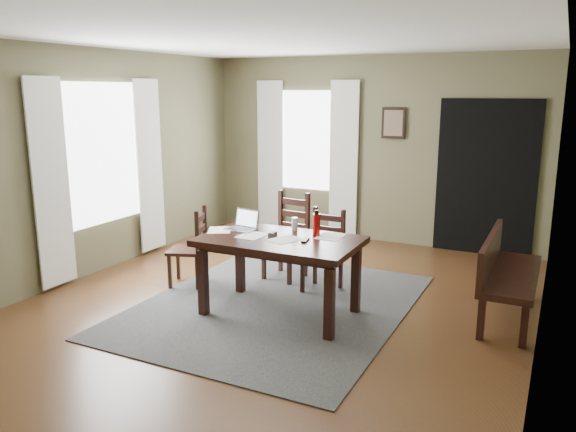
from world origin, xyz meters
The scene contains 25 objects.
ground centered at (0.00, 0.00, -0.01)m, with size 5.00×6.00×0.01m.
room_shell centered at (0.00, 0.00, 1.80)m, with size 5.02×6.02×2.71m.
rug centered at (0.00, 0.00, 0.01)m, with size 2.60×3.20×0.01m.
dining_table centered at (0.15, -0.17, 0.69)m, with size 1.56×0.95×0.78m.
chair_end centered at (-1.15, 0.13, 0.44)m, with size 0.50×0.50×0.90m.
chair_back_left centered at (-0.29, 0.88, 0.50)m, with size 0.49×0.49×1.01m.
chair_back_right centered at (0.27, 0.66, 0.45)m, with size 0.41×0.41×0.91m.
bench centered at (2.15, 0.72, 0.50)m, with size 0.47×1.48×0.83m.
laptop centered at (-0.36, -0.01, 0.84)m, with size 0.33×0.28×0.20m.
computer_mouse centered at (0.03, -0.11, 0.80)m, with size 0.06×0.10×0.03m, color #3F3F42.
tv_remote centered at (0.41, -0.16, 0.80)m, with size 0.05×0.17×0.02m, color black.
drinking_glass centered at (0.14, 0.16, 0.86)m, with size 0.06×0.06×0.14m, color silver.
water_bottle centered at (0.43, 0.07, 0.91)m, with size 0.08×0.08×0.26m.
paper_a centered at (-0.56, -0.16, 0.79)m, with size 0.23×0.30×0.00m, color white.
paper_b centered at (0.22, -0.20, 0.79)m, with size 0.24×0.31×0.00m, color white.
paper_d centered at (0.57, 0.10, 0.79)m, with size 0.24×0.31×0.00m, color white.
paper_e centered at (-0.15, -0.21, 0.79)m, with size 0.24×0.31×0.00m, color white.
window_left centered at (-2.47, 0.20, 1.45)m, with size 0.01×1.30×1.70m.
window_back centered at (-1.00, 2.97, 1.45)m, with size 1.00×0.01×1.50m.
curtain_left_near centered at (-2.44, -0.62, 1.20)m, with size 0.03×0.48×2.30m.
curtain_left_far centered at (-2.44, 1.02, 1.20)m, with size 0.03×0.48×2.30m.
curtain_back_left centered at (-1.62, 2.94, 1.20)m, with size 0.44×0.03×2.30m.
curtain_back_right centered at (-0.38, 2.94, 1.20)m, with size 0.44×0.03×2.30m.
framed_picture centered at (0.35, 2.97, 1.75)m, with size 0.34×0.03×0.44m.
doorway_back centered at (1.65, 2.97, 1.05)m, with size 1.30×0.03×2.10m.
Camera 1 is at (2.57, -4.90, 2.20)m, focal length 35.00 mm.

